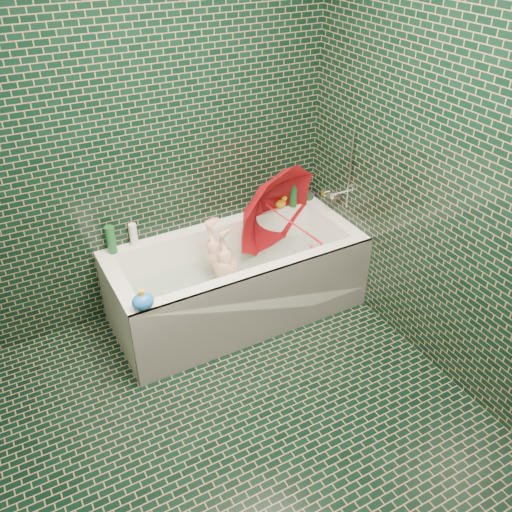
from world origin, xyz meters
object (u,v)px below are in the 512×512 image
child (228,278)px  umbrella (290,221)px  bathtub (238,288)px  rubber_duck (281,203)px  bath_toy (143,301)px

child → umbrella: bearing=89.4°
umbrella → child: bearing=164.0°
bathtub → rubber_duck: 0.73m
child → bath_toy: 0.82m
bathtub → umbrella: bearing=4.2°
bathtub → umbrella: size_ratio=2.37×
child → rubber_duck: size_ratio=8.19×
bathtub → rubber_duck: (0.53, 0.32, 0.38)m
child → umbrella: size_ratio=1.22×
bathtub → bath_toy: bath_toy is taller
rubber_duck → bath_toy: 1.44m
child → umbrella: umbrella is taller
bathtub → child: (-0.07, 0.01, 0.10)m
umbrella → rubber_duck: size_ratio=6.70×
bathtub → rubber_duck: bearing=31.2°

